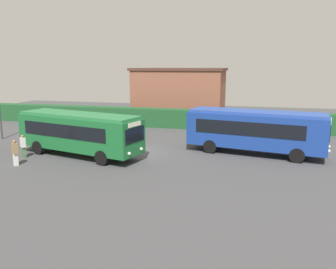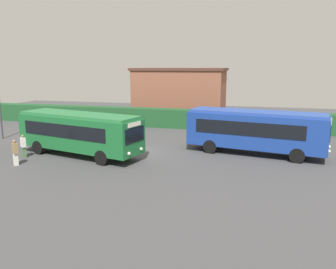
{
  "view_description": "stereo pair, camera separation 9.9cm",
  "coord_description": "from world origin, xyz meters",
  "px_view_note": "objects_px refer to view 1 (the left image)",
  "views": [
    {
      "loc": [
        8.18,
        -23.42,
        6.35
      ],
      "look_at": [
        2.21,
        -0.19,
        1.5
      ],
      "focal_mm": 36.4,
      "sensor_mm": 36.0,
      "label": 1
    },
    {
      "loc": [
        8.27,
        -23.39,
        6.35
      ],
      "look_at": [
        2.21,
        -0.19,
        1.5
      ],
      "focal_mm": 36.4,
      "sensor_mm": 36.0,
      "label": 2
    }
  ],
  "objects_px": {
    "person_left": "(23,146)",
    "traffic_cone": "(68,130)",
    "bus_green": "(79,131)",
    "person_right": "(279,138)",
    "bus_blue": "(255,129)",
    "person_center": "(15,152)"
  },
  "relations": [
    {
      "from": "bus_green",
      "to": "person_right",
      "type": "distance_m",
      "value": 15.14
    },
    {
      "from": "bus_blue",
      "to": "person_right",
      "type": "relative_size",
      "value": 6.16
    },
    {
      "from": "person_right",
      "to": "person_left",
      "type": "bearing_deg",
      "value": -131.45
    },
    {
      "from": "traffic_cone",
      "to": "person_left",
      "type": "bearing_deg",
      "value": -78.69
    },
    {
      "from": "bus_green",
      "to": "person_right",
      "type": "relative_size",
      "value": 6.02
    },
    {
      "from": "person_left",
      "to": "person_right",
      "type": "bearing_deg",
      "value": 147.46
    },
    {
      "from": "person_right",
      "to": "traffic_cone",
      "type": "distance_m",
      "value": 19.3
    },
    {
      "from": "person_left",
      "to": "person_right",
      "type": "height_order",
      "value": "person_left"
    },
    {
      "from": "bus_green",
      "to": "person_left",
      "type": "distance_m",
      "value": 3.96
    },
    {
      "from": "bus_green",
      "to": "person_center",
      "type": "bearing_deg",
      "value": -116.32
    },
    {
      "from": "person_right",
      "to": "bus_blue",
      "type": "bearing_deg",
      "value": -102.72
    },
    {
      "from": "traffic_cone",
      "to": "bus_green",
      "type": "bearing_deg",
      "value": -53.85
    },
    {
      "from": "bus_green",
      "to": "traffic_cone",
      "type": "distance_m",
      "value": 9.1
    },
    {
      "from": "bus_green",
      "to": "traffic_cone",
      "type": "xyz_separation_m",
      "value": [
        -5.3,
        7.26,
        -1.47
      ]
    },
    {
      "from": "person_center",
      "to": "traffic_cone",
      "type": "bearing_deg",
      "value": -132.76
    },
    {
      "from": "person_right",
      "to": "traffic_cone",
      "type": "xyz_separation_m",
      "value": [
        -19.24,
        1.42,
        -0.55
      ]
    },
    {
      "from": "person_right",
      "to": "bus_green",
      "type": "bearing_deg",
      "value": -131.59
    },
    {
      "from": "person_left",
      "to": "traffic_cone",
      "type": "relative_size",
      "value": 2.76
    },
    {
      "from": "person_left",
      "to": "person_right",
      "type": "relative_size",
      "value": 1.01
    },
    {
      "from": "bus_blue",
      "to": "person_right",
      "type": "height_order",
      "value": "bus_blue"
    },
    {
      "from": "person_right",
      "to": "traffic_cone",
      "type": "bearing_deg",
      "value": -158.52
    },
    {
      "from": "person_left",
      "to": "traffic_cone",
      "type": "distance_m",
      "value": 8.98
    }
  ]
}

